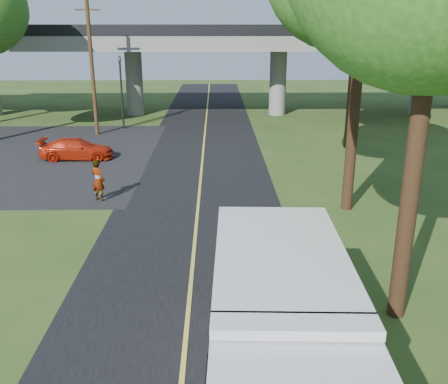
{
  "coord_description": "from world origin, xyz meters",
  "views": [
    {
      "loc": [
        0.76,
        -10.43,
        7.29
      ],
      "look_at": [
        1.05,
        6.49,
        1.6
      ],
      "focal_mm": 40.0,
      "sensor_mm": 36.0,
      "label": 1
    }
  ],
  "objects_px": {
    "pedestrian": "(98,180)",
    "step_van": "(282,333)",
    "utility_pole": "(92,67)",
    "red_sedan": "(77,149)",
    "tree_right_far": "(363,6)",
    "traffic_signal": "(121,85)"
  },
  "relations": [
    {
      "from": "step_van",
      "to": "pedestrian",
      "type": "height_order",
      "value": "step_van"
    },
    {
      "from": "tree_right_far",
      "to": "step_van",
      "type": "bearing_deg",
      "value": -108.06
    },
    {
      "from": "step_van",
      "to": "tree_right_far",
      "type": "bearing_deg",
      "value": 74.03
    },
    {
      "from": "traffic_signal",
      "to": "step_van",
      "type": "bearing_deg",
      "value": -74.14
    },
    {
      "from": "pedestrian",
      "to": "step_van",
      "type": "bearing_deg",
      "value": 147.93
    },
    {
      "from": "utility_pole",
      "to": "red_sedan",
      "type": "height_order",
      "value": "utility_pole"
    },
    {
      "from": "tree_right_far",
      "to": "traffic_signal",
      "type": "bearing_deg",
      "value": 157.93
    },
    {
      "from": "tree_right_far",
      "to": "pedestrian",
      "type": "height_order",
      "value": "tree_right_far"
    },
    {
      "from": "traffic_signal",
      "to": "utility_pole",
      "type": "distance_m",
      "value": 2.86
    },
    {
      "from": "red_sedan",
      "to": "pedestrian",
      "type": "relative_size",
      "value": 2.2
    },
    {
      "from": "traffic_signal",
      "to": "step_van",
      "type": "distance_m",
      "value": 29.38
    },
    {
      "from": "step_van",
      "to": "pedestrian",
      "type": "bearing_deg",
      "value": 119.17
    },
    {
      "from": "traffic_signal",
      "to": "tree_right_far",
      "type": "height_order",
      "value": "tree_right_far"
    },
    {
      "from": "tree_right_far",
      "to": "pedestrian",
      "type": "relative_size",
      "value": 5.88
    },
    {
      "from": "utility_pole",
      "to": "red_sedan",
      "type": "bearing_deg",
      "value": -86.91
    },
    {
      "from": "utility_pole",
      "to": "pedestrian",
      "type": "bearing_deg",
      "value": -77.04
    },
    {
      "from": "red_sedan",
      "to": "step_van",
      "type": "bearing_deg",
      "value": -156.59
    },
    {
      "from": "pedestrian",
      "to": "utility_pole",
      "type": "bearing_deg",
      "value": -46.19
    },
    {
      "from": "tree_right_far",
      "to": "step_van",
      "type": "height_order",
      "value": "tree_right_far"
    },
    {
      "from": "step_van",
      "to": "utility_pole",
      "type": "bearing_deg",
      "value": 112.03
    },
    {
      "from": "traffic_signal",
      "to": "step_van",
      "type": "xyz_separation_m",
      "value": [
        8.02,
        -28.22,
        -1.56
      ]
    },
    {
      "from": "tree_right_far",
      "to": "pedestrian",
      "type": "xyz_separation_m",
      "value": [
        -13.52,
        -9.68,
        -7.37
      ]
    }
  ]
}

